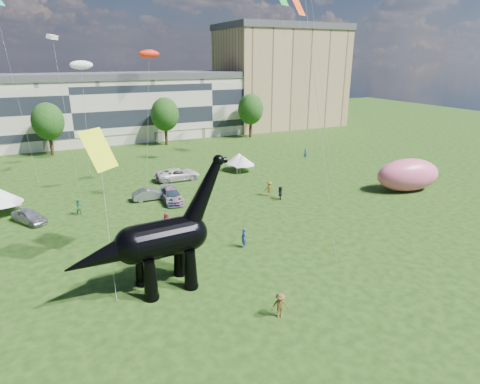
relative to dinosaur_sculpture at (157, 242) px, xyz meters
name	(u,v)px	position (x,y,z in m)	size (l,w,h in m)	color
ground	(260,296)	(6.11, -4.08, -3.69)	(220.00, 220.00, 0.00)	#16330C
terrace_row	(70,112)	(-1.89, 57.92, 2.31)	(78.00, 11.00, 12.00)	beige
apartment_block	(280,79)	(46.11, 60.92, 7.31)	(28.00, 18.00, 22.00)	tan
tree_mid_left	(47,118)	(-5.89, 48.92, 2.60)	(5.20, 5.20, 9.44)	#382314
tree_mid_right	(165,112)	(14.11, 48.92, 2.60)	(5.20, 5.20, 9.44)	#382314
tree_far_right	(251,107)	(32.11, 48.92, 2.60)	(5.20, 5.20, 9.44)	#382314
dinosaur_sculpture	(157,242)	(0.00, 0.00, 0.00)	(11.97, 3.45, 9.77)	black
car_silver	(29,216)	(-8.84, 17.61, -2.96)	(1.72, 4.27, 1.45)	#B7B7BC
car_grey	(150,194)	(3.92, 19.25, -3.01)	(1.45, 4.15, 1.37)	gray
car_white	(178,174)	(9.22, 25.55, -2.86)	(2.74, 5.94, 1.65)	silver
car_dark	(172,195)	(6.02, 17.59, -2.94)	(2.11, 5.18, 1.50)	#595960
gazebo_near	(243,160)	(19.06, 25.63, -2.01)	(3.83, 3.83, 2.40)	white
gazebo_far	(239,158)	(18.83, 26.40, -1.84)	(4.99, 4.99, 2.63)	white
gazebo_left	(1,196)	(-11.39, 21.50, -1.68)	(4.77, 4.77, 2.85)	white
inflatable_pink	(408,175)	(33.91, 8.85, -1.64)	(8.20, 4.10, 4.10)	#FB6190
visitors	(211,210)	(8.36, 10.99, -2.82)	(46.07, 35.98, 1.85)	black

